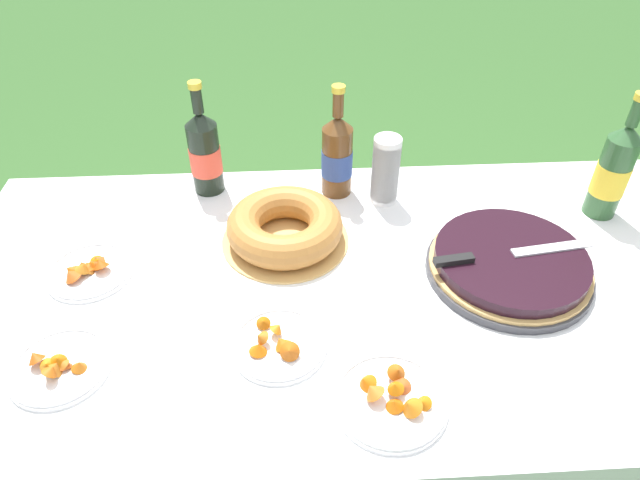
# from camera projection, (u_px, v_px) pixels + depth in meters

# --- Properties ---
(ground_plane) EXTENTS (16.00, 16.00, 0.00)m
(ground_plane) POSITION_uv_depth(u_px,v_px,m) (345.00, 446.00, 1.74)
(ground_plane) COLOR #335B28
(garden_table) EXTENTS (1.86, 0.93, 0.69)m
(garden_table) POSITION_uv_depth(u_px,v_px,m) (353.00, 301.00, 1.33)
(garden_table) COLOR brown
(garden_table) RESTS_ON ground_plane
(tablecloth) EXTENTS (1.87, 0.94, 0.10)m
(tablecloth) POSITION_uv_depth(u_px,v_px,m) (354.00, 286.00, 1.30)
(tablecloth) COLOR white
(tablecloth) RESTS_ON garden_table
(berry_tart) EXTENTS (0.37, 0.37, 0.06)m
(berry_tart) POSITION_uv_depth(u_px,v_px,m) (510.00, 264.00, 1.29)
(berry_tart) COLOR #38383D
(berry_tart) RESTS_ON tablecloth
(serving_knife) EXTENTS (0.37, 0.08, 0.01)m
(serving_knife) POSITION_uv_depth(u_px,v_px,m) (501.00, 254.00, 1.27)
(serving_knife) COLOR silver
(serving_knife) RESTS_ON berry_tart
(bundt_cake) EXTENTS (0.31, 0.31, 0.09)m
(bundt_cake) POSITION_uv_depth(u_px,v_px,m) (285.00, 227.00, 1.37)
(bundt_cake) COLOR tan
(bundt_cake) RESTS_ON tablecloth
(cup_stack) EXTENTS (0.07, 0.07, 0.19)m
(cup_stack) POSITION_uv_depth(u_px,v_px,m) (386.00, 170.00, 1.47)
(cup_stack) COLOR white
(cup_stack) RESTS_ON tablecloth
(cider_bottle_green) EXTENTS (0.08, 0.08, 0.33)m
(cider_bottle_green) POSITION_uv_depth(u_px,v_px,m) (613.00, 171.00, 1.41)
(cider_bottle_green) COLOR #2D562D
(cider_bottle_green) RESTS_ON tablecloth
(cider_bottle_amber) EXTENTS (0.08, 0.08, 0.31)m
(cider_bottle_amber) POSITION_uv_depth(u_px,v_px,m) (337.00, 155.00, 1.49)
(cider_bottle_amber) COLOR brown
(cider_bottle_amber) RESTS_ON tablecloth
(juice_bottle_red) EXTENTS (0.08, 0.08, 0.31)m
(juice_bottle_red) POSITION_uv_depth(u_px,v_px,m) (205.00, 153.00, 1.50)
(juice_bottle_red) COLOR black
(juice_bottle_red) RESTS_ON tablecloth
(snack_plate_near) EXTENTS (0.21, 0.21, 0.06)m
(snack_plate_near) POSITION_uv_depth(u_px,v_px,m) (391.00, 398.00, 1.04)
(snack_plate_near) COLOR white
(snack_plate_near) RESTS_ON tablecloth
(snack_plate_left) EXTENTS (0.19, 0.19, 0.06)m
(snack_plate_left) POSITION_uv_depth(u_px,v_px,m) (278.00, 344.00, 1.14)
(snack_plate_left) COLOR white
(snack_plate_left) RESTS_ON tablecloth
(snack_plate_right) EXTENTS (0.20, 0.20, 0.05)m
(snack_plate_right) POSITION_uv_depth(u_px,v_px,m) (89.00, 270.00, 1.30)
(snack_plate_right) COLOR white
(snack_plate_right) RESTS_ON tablecloth
(snack_plate_far) EXTENTS (0.19, 0.19, 0.06)m
(snack_plate_far) POSITION_uv_depth(u_px,v_px,m) (59.00, 366.00, 1.09)
(snack_plate_far) COLOR white
(snack_plate_far) RESTS_ON tablecloth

